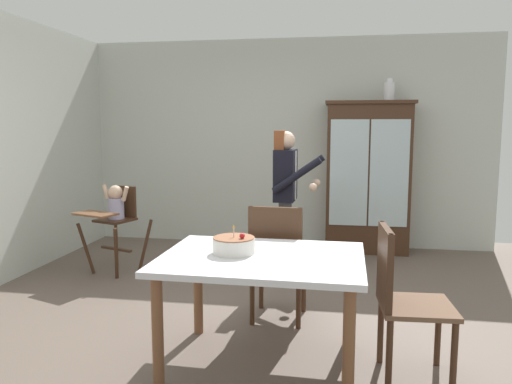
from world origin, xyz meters
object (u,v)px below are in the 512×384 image
at_px(dining_table, 262,270).
at_px(birthday_cake, 234,245).
at_px(adult_person, 286,186).
at_px(ceramic_vase, 389,91).
at_px(china_cabinet, 368,177).
at_px(high_chair_with_toddler, 115,212).
at_px(dining_chair_far_side, 277,255).
at_px(dining_chair_right_end, 400,292).

bearing_deg(dining_table, birthday_cake, 169.15).
xyz_separation_m(adult_person, birthday_cake, (-0.15, -1.86, -0.17)).
xyz_separation_m(ceramic_vase, birthday_cake, (-1.26, -3.16, -1.20)).
relative_size(china_cabinet, ceramic_vase, 6.96).
bearing_deg(high_chair_with_toddler, dining_chair_far_side, -10.67).
bearing_deg(dining_chair_far_side, birthday_cake, 75.57).
bearing_deg(ceramic_vase, china_cabinet, -179.07).
distance_m(high_chair_with_toddler, dining_table, 2.62).
bearing_deg(dining_table, adult_person, 91.36).
relative_size(ceramic_vase, adult_person, 0.18).
xyz_separation_m(birthday_cake, dining_chair_far_side, (0.20, 0.68, -0.24)).
bearing_deg(ceramic_vase, dining_chair_far_side, -113.02).
bearing_deg(dining_chair_right_end, dining_chair_far_side, 46.28).
relative_size(dining_table, birthday_cake, 4.73).
bearing_deg(dining_table, ceramic_vase, 71.56).
distance_m(high_chair_with_toddler, dining_chair_far_side, 2.20).
xyz_separation_m(dining_table, birthday_cake, (-0.19, 0.04, 0.15)).
distance_m(high_chair_with_toddler, birthday_cake, 2.47).
bearing_deg(dining_table, china_cabinet, 75.27).
xyz_separation_m(adult_person, dining_table, (0.05, -1.90, -0.33)).
bearing_deg(china_cabinet, dining_chair_right_end, -89.46).
distance_m(birthday_cake, dining_chair_right_end, 1.09).
relative_size(birthday_cake, dining_chair_far_side, 0.29).
distance_m(high_chair_with_toddler, adult_person, 1.86).
distance_m(dining_table, dining_chair_right_end, 0.88).
relative_size(birthday_cake, dining_chair_right_end, 0.29).
height_order(adult_person, birthday_cake, adult_person).
xyz_separation_m(dining_table, dining_chair_right_end, (0.87, -0.02, -0.09)).
bearing_deg(ceramic_vase, adult_person, -130.53).
bearing_deg(dining_table, dining_chair_far_side, 89.11).
relative_size(china_cabinet, high_chair_with_toddler, 1.98).
height_order(china_cabinet, dining_chair_far_side, china_cabinet).
bearing_deg(dining_chair_far_side, china_cabinet, -106.13).
xyz_separation_m(china_cabinet, ceramic_vase, (0.23, 0.00, 1.05)).
distance_m(ceramic_vase, high_chair_with_toddler, 3.52).
xyz_separation_m(ceramic_vase, dining_chair_far_side, (-1.06, -2.48, -1.44)).
distance_m(china_cabinet, dining_chair_right_end, 3.24).
xyz_separation_m(china_cabinet, adult_person, (-0.89, -1.30, 0.02)).
relative_size(high_chair_with_toddler, birthday_cake, 3.39).
distance_m(china_cabinet, dining_chair_far_side, 2.65).
xyz_separation_m(adult_person, dining_chair_right_end, (0.92, -1.92, -0.41)).
distance_m(china_cabinet, ceramic_vase, 1.08).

